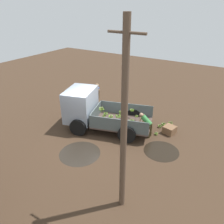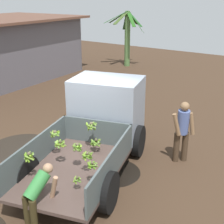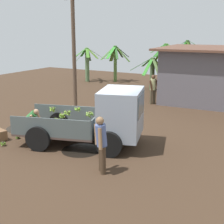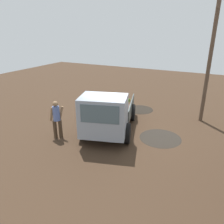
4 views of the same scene
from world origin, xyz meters
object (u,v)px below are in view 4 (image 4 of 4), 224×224
at_px(person_worker_loading, 119,102).
at_px(banana_bunch_on_ground_3, 105,107).
at_px(utility_pole, 209,64).
at_px(person_foreground_visitor, 57,118).
at_px(banana_bunch_on_ground_0, 101,103).
at_px(cargo_truck, 106,116).
at_px(banana_bunch_on_ground_2, 117,109).
at_px(wooden_crate_0, 113,103).
at_px(banana_bunch_on_ground_1, 101,106).

relative_size(person_worker_loading, banana_bunch_on_ground_3, 5.79).
distance_m(utility_pole, person_worker_loading, 5.14).
relative_size(person_foreground_visitor, banana_bunch_on_ground_0, 5.44).
height_order(utility_pole, person_worker_loading, utility_pole).
xyz_separation_m(person_foreground_visitor, banana_bunch_on_ground_3, (-4.34, 0.10, -0.87)).
bearing_deg(cargo_truck, person_worker_loading, 177.10).
relative_size(cargo_truck, banana_bunch_on_ground_2, 25.91).
bearing_deg(banana_bunch_on_ground_2, wooden_crate_0, -133.91).
distance_m(cargo_truck, utility_pole, 5.90).
height_order(utility_pole, banana_bunch_on_ground_1, utility_pole).
bearing_deg(utility_pole, person_worker_loading, -76.51).
bearing_deg(utility_pole, banana_bunch_on_ground_2, -82.69).
xyz_separation_m(person_foreground_visitor, banana_bunch_on_ground_2, (-4.46, 0.93, -0.88)).
height_order(cargo_truck, person_worker_loading, cargo_truck).
bearing_deg(banana_bunch_on_ground_1, wooden_crate_0, 131.73).
bearing_deg(cargo_truck, banana_bunch_on_ground_1, -164.52).
height_order(banana_bunch_on_ground_0, wooden_crate_0, wooden_crate_0).
height_order(cargo_truck, banana_bunch_on_ground_1, cargo_truck).
distance_m(person_foreground_visitor, banana_bunch_on_ground_3, 4.43).
height_order(person_foreground_visitor, banana_bunch_on_ground_3, person_foreground_visitor).
xyz_separation_m(cargo_truck, person_worker_loading, (-3.10, -0.76, -0.39)).
bearing_deg(wooden_crate_0, banana_bunch_on_ground_0, -75.57).
bearing_deg(person_foreground_visitor, banana_bunch_on_ground_3, -44.41).
relative_size(banana_bunch_on_ground_1, wooden_crate_0, 0.49).
height_order(person_foreground_visitor, banana_bunch_on_ground_0, person_foreground_visitor).
bearing_deg(banana_bunch_on_ground_0, cargo_truck, 32.46).
distance_m(person_worker_loading, banana_bunch_on_ground_1, 1.66).
xyz_separation_m(utility_pole, person_foreground_visitor, (5.07, -5.71, -2.13)).
bearing_deg(banana_bunch_on_ground_0, banana_bunch_on_ground_3, 50.42).
xyz_separation_m(person_worker_loading, banana_bunch_on_ground_3, (-0.33, -1.17, -0.63)).
relative_size(banana_bunch_on_ground_3, wooden_crate_0, 0.37).
relative_size(banana_bunch_on_ground_1, banana_bunch_on_ground_2, 1.48).
bearing_deg(person_foreground_visitor, banana_bunch_on_ground_0, -38.03).
xyz_separation_m(banana_bunch_on_ground_0, banana_bunch_on_ground_2, (0.31, 1.35, -0.05)).
relative_size(person_worker_loading, banana_bunch_on_ground_1, 4.39).
bearing_deg(person_foreground_visitor, person_worker_loading, -60.73).
bearing_deg(wooden_crate_0, utility_pole, 90.98).
height_order(utility_pole, banana_bunch_on_ground_2, utility_pole).
bearing_deg(banana_bunch_on_ground_2, cargo_truck, 17.26).
distance_m(person_worker_loading, banana_bunch_on_ground_3, 1.37).
bearing_deg(person_worker_loading, wooden_crate_0, -136.06).
xyz_separation_m(person_foreground_visitor, banana_bunch_on_ground_0, (-4.77, -0.42, -0.83)).
distance_m(person_foreground_visitor, banana_bunch_on_ground_2, 4.64).
xyz_separation_m(cargo_truck, banana_bunch_on_ground_3, (-3.43, -1.94, -1.02)).
height_order(banana_bunch_on_ground_1, banana_bunch_on_ground_3, banana_bunch_on_ground_1).
bearing_deg(banana_bunch_on_ground_3, utility_pole, 97.44).
xyz_separation_m(utility_pole, banana_bunch_on_ground_1, (0.62, -5.91, -3.00)).
distance_m(utility_pole, person_foreground_visitor, 7.93).
xyz_separation_m(person_worker_loading, banana_bunch_on_ground_1, (-0.45, -1.47, -0.63)).
distance_m(banana_bunch_on_ground_1, banana_bunch_on_ground_2, 1.13).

